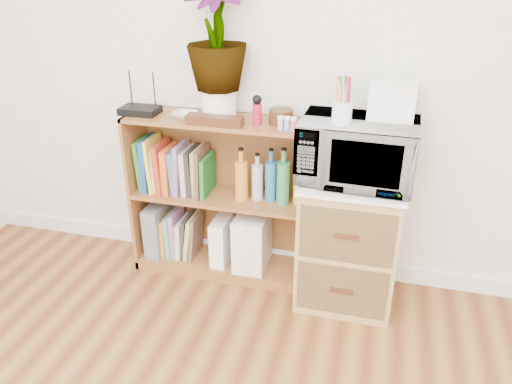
% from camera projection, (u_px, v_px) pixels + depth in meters
% --- Properties ---
extents(skirting_board, '(4.00, 0.02, 0.10)m').
position_uv_depth(skirting_board, '(282.00, 257.00, 3.08)').
color(skirting_board, white).
rests_on(skirting_board, ground).
extents(bookshelf, '(1.00, 0.30, 0.95)m').
position_uv_depth(bookshelf, '(219.00, 199.00, 2.85)').
color(bookshelf, brown).
rests_on(bookshelf, ground).
extents(wicker_unit, '(0.50, 0.45, 0.70)m').
position_uv_depth(wicker_unit, '(348.00, 242.00, 2.67)').
color(wicker_unit, '#9E7542').
rests_on(wicker_unit, ground).
extents(microwave, '(0.57, 0.40, 0.31)m').
position_uv_depth(microwave, '(357.00, 151.00, 2.43)').
color(microwave, white).
rests_on(microwave, wicker_unit).
extents(pen_cup, '(0.09, 0.09, 0.10)m').
position_uv_depth(pen_cup, '(342.00, 113.00, 2.30)').
color(pen_cup, white).
rests_on(pen_cup, microwave).
extents(small_appliance, '(0.21, 0.18, 0.17)m').
position_uv_depth(small_appliance, '(392.00, 100.00, 2.37)').
color(small_appliance, white).
rests_on(small_appliance, microwave).
extents(router, '(0.21, 0.14, 0.04)m').
position_uv_depth(router, '(140.00, 110.00, 2.71)').
color(router, black).
rests_on(router, bookshelf).
extents(white_bowl, '(0.13, 0.13, 0.03)m').
position_uv_depth(white_bowl, '(185.00, 115.00, 2.65)').
color(white_bowl, silver).
rests_on(white_bowl, bookshelf).
extents(plant_pot, '(0.18, 0.18, 0.15)m').
position_uv_depth(plant_pot, '(219.00, 104.00, 2.62)').
color(plant_pot, white).
rests_on(plant_pot, bookshelf).
extents(potted_plant, '(0.32, 0.32, 0.56)m').
position_uv_depth(potted_plant, '(217.00, 33.00, 2.46)').
color(potted_plant, '#336F2C').
rests_on(potted_plant, plant_pot).
extents(trinket_box, '(0.30, 0.07, 0.05)m').
position_uv_depth(trinket_box, '(215.00, 120.00, 2.54)').
color(trinket_box, '#351D0E').
rests_on(trinket_box, bookshelf).
extents(kokeshi_doll, '(0.05, 0.05, 0.11)m').
position_uv_depth(kokeshi_doll, '(257.00, 114.00, 2.53)').
color(kokeshi_doll, '#AD1529').
rests_on(kokeshi_doll, bookshelf).
extents(wooden_bowl, '(0.13, 0.13, 0.07)m').
position_uv_depth(wooden_bowl, '(281.00, 116.00, 2.55)').
color(wooden_bowl, '#34210E').
rests_on(wooden_bowl, bookshelf).
extents(paint_jars, '(0.10, 0.04, 0.05)m').
position_uv_depth(paint_jars, '(287.00, 125.00, 2.46)').
color(paint_jars, pink).
rests_on(paint_jars, bookshelf).
extents(file_box, '(0.09, 0.25, 0.31)m').
position_uv_depth(file_box, '(159.00, 227.00, 3.05)').
color(file_box, slate).
rests_on(file_box, bookshelf).
extents(magazine_holder_left, '(0.09, 0.22, 0.28)m').
position_uv_depth(magazine_holder_left, '(222.00, 240.00, 2.95)').
color(magazine_holder_left, white).
rests_on(magazine_holder_left, bookshelf).
extents(magazine_holder_mid, '(0.10, 0.26, 0.33)m').
position_uv_depth(magazine_holder_mid, '(246.00, 239.00, 2.91)').
color(magazine_holder_mid, white).
rests_on(magazine_holder_mid, bookshelf).
extents(magazine_holder_right, '(0.10, 0.26, 0.33)m').
position_uv_depth(magazine_holder_right, '(259.00, 241.00, 2.89)').
color(magazine_holder_right, silver).
rests_on(magazine_holder_right, bookshelf).
extents(cookbooks, '(0.42, 0.20, 0.31)m').
position_uv_depth(cookbooks, '(174.00, 168.00, 2.84)').
color(cookbooks, '#257920').
rests_on(cookbooks, bookshelf).
extents(liquor_bottles, '(0.46, 0.07, 0.31)m').
position_uv_depth(liquor_bottles, '(275.00, 178.00, 2.70)').
color(liquor_bottles, orange).
rests_on(liquor_bottles, bookshelf).
extents(lower_books, '(0.23, 0.19, 0.29)m').
position_uv_depth(lower_books, '(182.00, 234.00, 3.03)').
color(lower_books, orange).
rests_on(lower_books, bookshelf).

